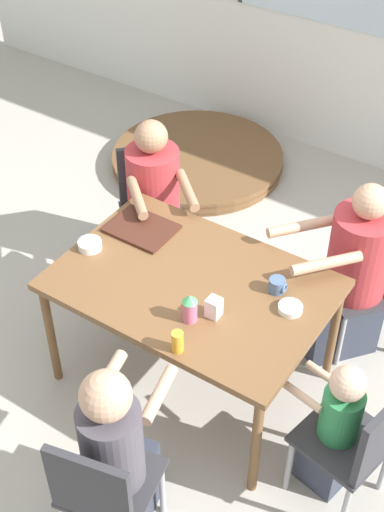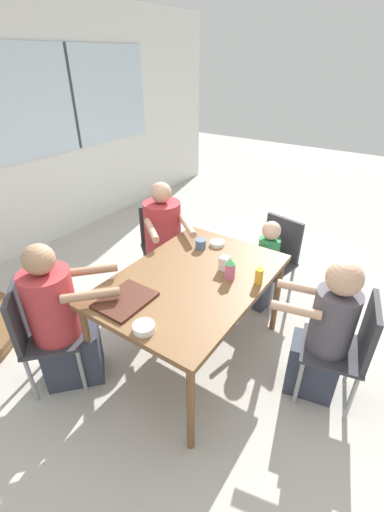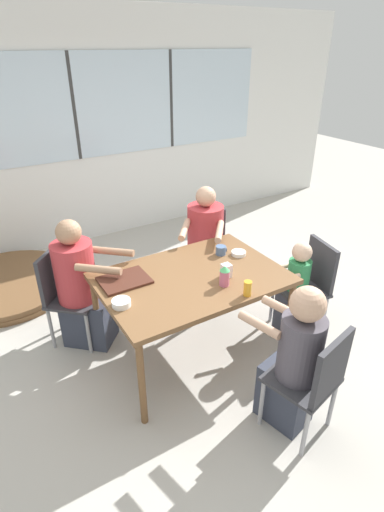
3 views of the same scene
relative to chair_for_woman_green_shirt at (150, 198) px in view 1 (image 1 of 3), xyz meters
name	(u,v)px [view 1 (image 1 of 3)]	position (x,y,z in m)	size (l,w,h in m)	color
ground_plane	(192,376)	(0.83, -0.75, -0.51)	(16.00, 16.00, 0.00)	#B2ADA3
dining_table	(192,291)	(0.83, -0.75, 0.19)	(1.42, 0.98, 0.77)	brown
chair_for_woman_green_shirt	(150,198)	(0.00, 0.00, 0.00)	(0.57, 0.57, 0.86)	#333338
chair_for_man_blue_shirt	(101,489)	(1.08, -1.85, 0.00)	(0.48, 0.48, 0.86)	#333338
chair_for_man_teal_shirt	(375,274)	(1.54, 0.12, 0.00)	(0.56, 0.56, 0.86)	#333338
chair_for_toddler	(362,440)	(1.93, -0.99, 0.00)	(0.47, 0.47, 0.86)	#333338
person_woman_green_shirt	(155,212)	(0.12, -0.11, 0.01)	(0.67, 0.65, 1.16)	#333847
person_man_blue_shirt	(117,458)	(1.04, -1.69, 0.01)	(0.39, 0.56, 1.12)	#333847
person_man_teal_shirt	(349,280)	(1.43, -0.01, 0.00)	(0.68, 0.72, 1.17)	#333847
person_toddler	(332,431)	(1.78, -0.95, -0.09)	(0.39, 0.27, 0.90)	#333847
food_tray_dark	(141,228)	(0.35, -0.55, 0.27)	(0.37, 0.29, 0.02)	#472319
coffee_mug	(277,285)	(1.23, -0.57, 0.30)	(0.09, 0.09, 0.08)	slate
sippy_cup	(190,308)	(0.97, -0.99, 0.34)	(0.08, 0.08, 0.16)	#CC668C
juice_glass	(177,342)	(1.03, -1.18, 0.31)	(0.06, 0.06, 0.12)	gold
milk_carton_small	(214,307)	(1.05, -0.90, 0.31)	(0.07, 0.07, 0.11)	silver
bowl_white_shallow	(90,245)	(0.21, -0.84, 0.28)	(0.13, 0.13, 0.05)	white
bowl_cereal	(290,308)	(1.36, -0.66, 0.27)	(0.12, 0.12, 0.03)	white
folded_table_stack	(198,160)	(-0.36, 1.13, -0.45)	(1.41, 1.41, 0.12)	brown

